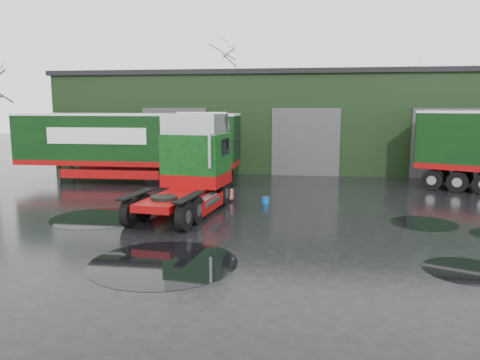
% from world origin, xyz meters
% --- Properties ---
extents(ground, '(100.00, 100.00, 0.00)m').
position_xyz_m(ground, '(0.00, 0.00, 0.00)').
color(ground, black).
extents(warehouse, '(32.40, 12.40, 6.30)m').
position_xyz_m(warehouse, '(2.00, 20.00, 3.16)').
color(warehouse, black).
rests_on(warehouse, ground).
extents(hero_tractor, '(3.40, 6.50, 3.86)m').
position_xyz_m(hero_tractor, '(-2.60, 3.01, 1.93)').
color(hero_tractor, '#0A390F').
rests_on(hero_tractor, ground).
extents(trailer_left, '(12.16, 2.61, 3.77)m').
position_xyz_m(trailer_left, '(-7.50, 10.00, 1.88)').
color(trailer_left, silver).
rests_on(trailer_left, ground).
extents(wash_bucket, '(0.35, 0.35, 0.30)m').
position_xyz_m(wash_bucket, '(0.41, 5.55, 0.15)').
color(wash_bucket, blue).
rests_on(wash_bucket, ground).
extents(tree_back_a, '(4.40, 4.40, 9.50)m').
position_xyz_m(tree_back_a, '(-6.00, 30.00, 4.75)').
color(tree_back_a, black).
rests_on(tree_back_a, ground).
extents(tree_back_b, '(4.40, 4.40, 7.50)m').
position_xyz_m(tree_back_b, '(10.00, 30.00, 3.75)').
color(tree_back_b, black).
rests_on(tree_back_b, ground).
extents(puddle_0, '(3.98, 3.98, 0.01)m').
position_xyz_m(puddle_0, '(-1.58, -2.48, 0.00)').
color(puddle_0, black).
rests_on(puddle_0, ground).
extents(puddle_1, '(2.29, 2.29, 0.01)m').
position_xyz_m(puddle_1, '(6.31, 2.95, 0.00)').
color(puddle_1, black).
rests_on(puddle_1, ground).
extents(puddle_2, '(3.41, 3.41, 0.01)m').
position_xyz_m(puddle_2, '(-5.56, 2.03, 0.00)').
color(puddle_2, black).
rests_on(puddle_2, ground).
extents(puddle_3, '(2.16, 2.16, 0.01)m').
position_xyz_m(puddle_3, '(6.23, -1.92, 0.00)').
color(puddle_3, black).
rests_on(puddle_3, ground).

